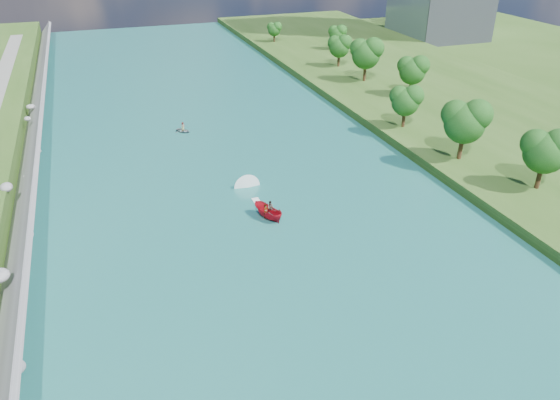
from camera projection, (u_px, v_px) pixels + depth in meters
name	position (u px, v px, depth m)	size (l,w,h in m)	color
ground	(281.00, 264.00, 57.77)	(260.00, 260.00, 0.00)	#2D5119
river_water	(231.00, 185.00, 74.39)	(55.00, 240.00, 0.10)	#1B6266
berm_east	(526.00, 136.00, 88.68)	(44.00, 240.00, 1.50)	#2D5119
riprap_bank	(24.00, 207.00, 65.29)	(4.44, 236.00, 4.55)	slate
trees_east	(471.00, 108.00, 83.78)	(19.24, 139.51, 11.83)	#134715
motorboat	(265.00, 208.00, 66.99)	(3.60, 19.19, 2.10)	#AD0D1C
raft	(183.00, 130.00, 91.85)	(3.24, 3.37, 1.69)	gray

